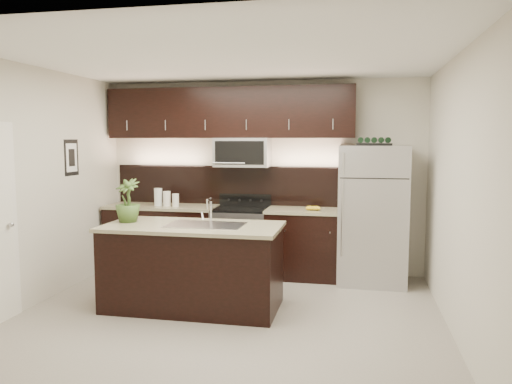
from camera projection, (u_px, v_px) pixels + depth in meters
ground at (228, 316)px, 5.33m from camera, size 4.50×4.50×0.00m
room_walls at (216, 157)px, 5.13m from camera, size 4.52×4.02×2.71m
counter_run at (227, 240)px, 7.01m from camera, size 3.51×0.65×0.94m
upper_fixtures at (231, 121)px, 6.98m from camera, size 3.49×0.40×1.66m
island at (193, 266)px, 5.56m from camera, size 1.96×0.96×0.94m
sink_faucet at (206, 224)px, 5.49m from camera, size 0.84×0.50×0.28m
refrigerator at (372, 215)px, 6.52m from camera, size 0.87×0.78×1.80m
wine_rack at (374, 142)px, 6.42m from camera, size 0.45×0.28×0.10m
plant at (128, 201)px, 5.68m from camera, size 0.31×0.31×0.49m
canisters at (165, 198)px, 7.07m from camera, size 0.37×0.13×0.25m
french_press at (345, 202)px, 6.58m from camera, size 0.11×0.11×0.33m
bananas at (309, 208)px, 6.66m from camera, size 0.20×0.16×0.06m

